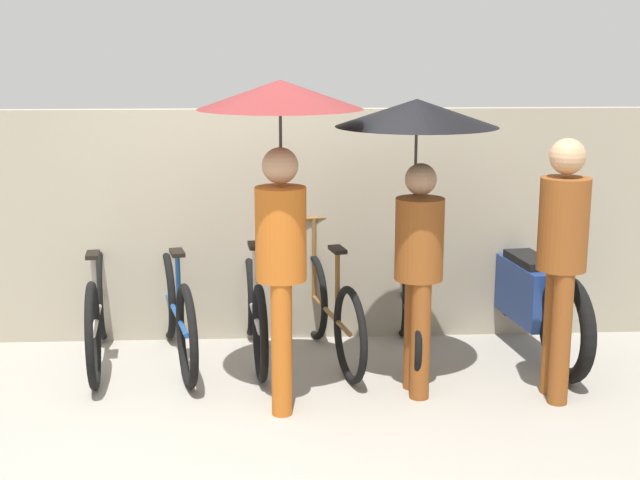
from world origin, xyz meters
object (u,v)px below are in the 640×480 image
(parked_bicycle_1, at_px, (176,311))
(motorcycle, at_px, (528,296))
(parked_bicycle_2, at_px, (254,309))
(parked_bicycle_3, at_px, (331,312))
(pedestrian_center, at_px, (417,159))
(pedestrian_leading, at_px, (280,151))
(parked_bicycle_0, at_px, (98,310))
(parked_bicycle_4, at_px, (408,310))
(pedestrian_trailing, at_px, (562,249))

(parked_bicycle_1, relative_size, motorcycle, 0.85)
(parked_bicycle_2, bearing_deg, parked_bicycle_3, -105.51)
(parked_bicycle_2, height_order, pedestrian_center, pedestrian_center)
(parked_bicycle_1, height_order, pedestrian_leading, pedestrian_leading)
(parked_bicycle_1, relative_size, pedestrian_leading, 0.85)
(parked_bicycle_2, distance_m, parked_bicycle_3, 0.58)
(parked_bicycle_1, xyz_separation_m, parked_bicycle_3, (1.15, -0.03, -0.02))
(parked_bicycle_0, relative_size, parked_bicycle_3, 1.10)
(parked_bicycle_4, bearing_deg, parked_bicycle_1, 92.48)
(parked_bicycle_3, bearing_deg, parked_bicycle_1, 76.49)
(parked_bicycle_2, relative_size, parked_bicycle_3, 1.05)
(parked_bicycle_1, height_order, pedestrian_center, pedestrian_center)
(parked_bicycle_2, distance_m, motorcycle, 2.09)
(parked_bicycle_4, xyz_separation_m, pedestrian_leading, (-0.94, -0.83, 1.29))
(parked_bicycle_0, xyz_separation_m, pedestrian_trailing, (3.16, -0.89, 0.64))
(parked_bicycle_3, bearing_deg, parked_bicycle_0, 76.60)
(parked_bicycle_2, bearing_deg, parked_bicycle_0, 86.89)
(parked_bicycle_4, distance_m, pedestrian_trailing, 1.37)
(parked_bicycle_0, bearing_deg, parked_bicycle_1, -98.26)
(parked_bicycle_0, relative_size, parked_bicycle_4, 1.02)
(pedestrian_trailing, bearing_deg, parked_bicycle_0, 165.46)
(parked_bicycle_0, distance_m, parked_bicycle_2, 1.15)
(parked_bicycle_1, xyz_separation_m, pedestrian_leading, (0.78, -0.87, 1.29))
(parked_bicycle_3, distance_m, pedestrian_leading, 1.59)
(parked_bicycle_1, bearing_deg, parked_bicycle_2, -96.79)
(pedestrian_center, bearing_deg, parked_bicycle_2, 141.43)
(parked_bicycle_1, bearing_deg, parked_bicycle_0, 75.37)
(pedestrian_leading, relative_size, motorcycle, 1.01)
(parked_bicycle_0, bearing_deg, motorcycle, -95.81)
(parked_bicycle_0, distance_m, parked_bicycle_4, 2.30)
(parked_bicycle_4, relative_size, pedestrian_trailing, 1.01)
(parked_bicycle_3, bearing_deg, parked_bicycle_4, -103.12)
(parked_bicycle_0, xyz_separation_m, pedestrian_leading, (1.35, -0.88, 1.28))
(pedestrian_leading, bearing_deg, parked_bicycle_3, 68.59)
(pedestrian_leading, relative_size, pedestrian_trailing, 1.21)
(pedestrian_trailing, bearing_deg, parked_bicycle_3, 150.60)
(pedestrian_leading, xyz_separation_m, pedestrian_center, (0.89, 0.22, -0.09))
(parked_bicycle_2, xyz_separation_m, motorcycle, (2.09, 0.02, 0.06))
(parked_bicycle_4, distance_m, motorcycle, 0.95)
(motorcycle, bearing_deg, parked_bicycle_1, 84.40)
(parked_bicycle_0, xyz_separation_m, parked_bicycle_4, (2.30, -0.05, -0.02))
(parked_bicycle_4, xyz_separation_m, pedestrian_trailing, (0.86, -0.84, 0.65))
(parked_bicycle_0, bearing_deg, parked_bicycle_3, -98.48)
(parked_bicycle_2, height_order, parked_bicycle_3, parked_bicycle_2)
(pedestrian_leading, bearing_deg, parked_bicycle_4, 43.60)
(parked_bicycle_1, height_order, parked_bicycle_2, parked_bicycle_2)
(pedestrian_leading, relative_size, pedestrian_center, 1.07)
(parked_bicycle_0, distance_m, motorcycle, 3.24)
(parked_bicycle_4, height_order, motorcycle, parked_bicycle_4)
(pedestrian_leading, bearing_deg, pedestrian_trailing, 2.02)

